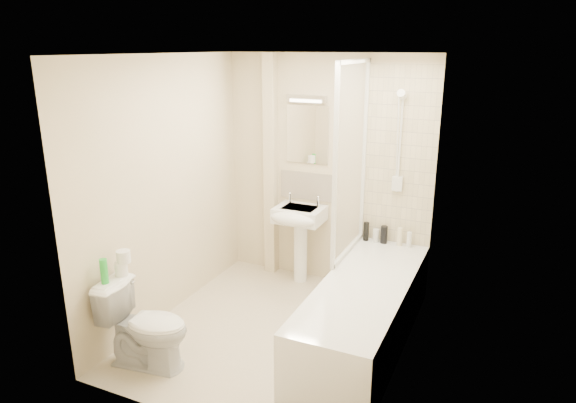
% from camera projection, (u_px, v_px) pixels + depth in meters
% --- Properties ---
extents(floor, '(2.50, 2.50, 0.00)m').
position_uv_depth(floor, '(275.00, 332.00, 4.59)').
color(floor, beige).
rests_on(floor, ground).
extents(wall_back, '(2.20, 0.02, 2.40)m').
position_uv_depth(wall_back, '(327.00, 172.00, 5.33)').
color(wall_back, beige).
rests_on(wall_back, ground).
extents(wall_left, '(0.02, 2.50, 2.40)m').
position_uv_depth(wall_left, '(166.00, 190.00, 4.68)').
color(wall_left, beige).
rests_on(wall_left, ground).
extents(wall_right, '(0.02, 2.50, 2.40)m').
position_uv_depth(wall_right, '(408.00, 223.00, 3.81)').
color(wall_right, beige).
rests_on(wall_right, ground).
extents(ceiling, '(2.20, 2.50, 0.02)m').
position_uv_depth(ceiling, '(273.00, 54.00, 3.89)').
color(ceiling, white).
rests_on(ceiling, wall_back).
extents(tile_back, '(0.70, 0.01, 1.75)m').
position_uv_depth(tile_back, '(400.00, 157.00, 4.96)').
color(tile_back, beige).
rests_on(tile_back, wall_back).
extents(tile_right, '(0.01, 2.10, 1.75)m').
position_uv_depth(tile_right, '(413.00, 187.00, 3.92)').
color(tile_right, beige).
rests_on(tile_right, wall_right).
extents(pipe_boxing, '(0.12, 0.12, 2.40)m').
position_uv_depth(pipe_boxing, '(271.00, 168.00, 5.53)').
color(pipe_boxing, beige).
rests_on(pipe_boxing, ground).
extents(splashback, '(0.60, 0.02, 0.30)m').
position_uv_depth(splashback, '(307.00, 186.00, 5.46)').
color(splashback, beige).
rests_on(splashback, wall_back).
extents(mirror, '(0.46, 0.01, 0.60)m').
position_uv_depth(mirror, '(307.00, 135.00, 5.30)').
color(mirror, white).
rests_on(mirror, wall_back).
extents(strip_light, '(0.42, 0.07, 0.07)m').
position_uv_depth(strip_light, '(307.00, 99.00, 5.17)').
color(strip_light, silver).
rests_on(strip_light, wall_back).
extents(bathtub, '(0.70, 2.10, 0.55)m').
position_uv_depth(bathtub, '(364.00, 311.00, 4.39)').
color(bathtub, white).
rests_on(bathtub, ground).
extents(shower_screen, '(0.04, 0.92, 1.80)m').
position_uv_depth(shower_screen, '(351.00, 161.00, 4.71)').
color(shower_screen, white).
rests_on(shower_screen, bathtub).
extents(shower_fixture, '(0.10, 0.16, 0.99)m').
position_uv_depth(shower_fixture, '(399.00, 146.00, 4.89)').
color(shower_fixture, white).
rests_on(shower_fixture, wall_back).
extents(pedestal_sink, '(0.50, 0.47, 0.96)m').
position_uv_depth(pedestal_sink, '(298.00, 224.00, 5.37)').
color(pedestal_sink, white).
rests_on(pedestal_sink, ground).
extents(bottle_black_a, '(0.06, 0.06, 0.19)m').
position_uv_depth(bottle_black_a, '(366.00, 231.00, 5.23)').
color(bottle_black_a, black).
rests_on(bottle_black_a, bathtub).
extents(bottle_white_a, '(0.06, 0.06, 0.13)m').
position_uv_depth(bottle_white_a, '(376.00, 236.00, 5.20)').
color(bottle_white_a, silver).
rests_on(bottle_white_a, bathtub).
extents(bottle_black_b, '(0.07, 0.07, 0.18)m').
position_uv_depth(bottle_black_b, '(384.00, 235.00, 5.16)').
color(bottle_black_b, black).
rests_on(bottle_black_b, bathtub).
extents(bottle_cream, '(0.05, 0.05, 0.19)m').
position_uv_depth(bottle_cream, '(400.00, 237.00, 5.09)').
color(bottle_cream, '#F3E7BB').
rests_on(bottle_cream, bathtub).
extents(bottle_white_b, '(0.05, 0.05, 0.15)m').
position_uv_depth(bottle_white_b, '(409.00, 240.00, 5.06)').
color(bottle_white_b, white).
rests_on(bottle_white_b, bathtub).
extents(toilet, '(0.58, 0.79, 0.70)m').
position_uv_depth(toilet, '(146.00, 325.00, 4.03)').
color(toilet, white).
rests_on(toilet, ground).
extents(toilet_roll_lower, '(0.10, 0.10, 0.11)m').
position_uv_depth(toilet_roll_lower, '(121.00, 269.00, 4.08)').
color(toilet_roll_lower, white).
rests_on(toilet_roll_lower, toilet).
extents(toilet_roll_upper, '(0.11, 0.11, 0.10)m').
position_uv_depth(toilet_roll_upper, '(123.00, 257.00, 4.06)').
color(toilet_roll_upper, white).
rests_on(toilet_roll_upper, toilet_roll_lower).
extents(green_bottle, '(0.06, 0.06, 0.20)m').
position_uv_depth(green_bottle, '(104.00, 271.00, 3.93)').
color(green_bottle, green).
rests_on(green_bottle, toilet).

